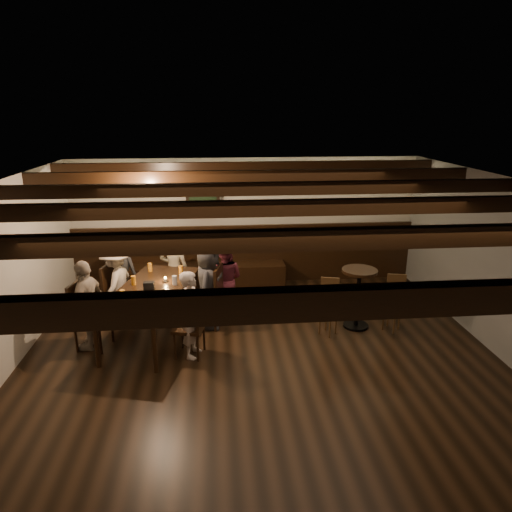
{
  "coord_description": "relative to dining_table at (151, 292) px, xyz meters",
  "views": [
    {
      "loc": [
        -0.57,
        -4.96,
        3.23
      ],
      "look_at": [
        -0.01,
        1.3,
        1.21
      ],
      "focal_mm": 32.0,
      "sensor_mm": 36.0,
      "label": 1
    }
  ],
  "objects": [
    {
      "name": "room",
      "position": [
        1.26,
        0.91,
        0.38
      ],
      "size": [
        7.0,
        7.0,
        7.0
      ],
      "color": "black",
      "rests_on": "ground"
    },
    {
      "name": "dining_table",
      "position": [
        0.0,
        0.0,
        0.0
      ],
      "size": [
        1.38,
        2.18,
        0.76
      ],
      "rotation": [
        0.0,
        0.0,
        -0.25
      ],
      "color": "black",
      "rests_on": "floor"
    },
    {
      "name": "chair_left_near",
      "position": [
        -0.59,
        0.61,
        -0.41
      ],
      "size": [
        0.51,
        0.51,
        0.92
      ],
      "rotation": [
        0.0,
        0.0,
        -1.82
      ],
      "color": "black",
      "rests_on": "floor"
    },
    {
      "name": "chair_left_far",
      "position": [
        -0.81,
        -0.26,
        -0.4
      ],
      "size": [
        0.54,
        0.54,
        0.97
      ],
      "rotation": [
        0.0,
        0.0,
        -1.82
      ],
      "color": "black",
      "rests_on": "floor"
    },
    {
      "name": "chair_right_near",
      "position": [
        0.81,
        0.26,
        -0.4
      ],
      "size": [
        0.55,
        0.55,
        0.98
      ],
      "rotation": [
        0.0,
        0.0,
        1.32
      ],
      "color": "black",
      "rests_on": "floor"
    },
    {
      "name": "chair_right_far",
      "position": [
        0.59,
        -0.61,
        -0.43
      ],
      "size": [
        0.48,
        0.48,
        0.86
      ],
      "rotation": [
        0.0,
        0.0,
        1.32
      ],
      "color": "black",
      "rests_on": "floor"
    },
    {
      "name": "person_bench_left",
      "position": [
        -0.65,
        1.09,
        -0.06
      ],
      "size": [
        0.7,
        0.54,
        1.27
      ],
      "primitive_type": "imported",
      "rotation": [
        0.0,
        0.0,
        2.9
      ],
      "color": "#262729",
      "rests_on": "floor"
    },
    {
      "name": "person_bench_centre",
      "position": [
        0.26,
        1.02,
        -0.02
      ],
      "size": [
        0.56,
        0.43,
        1.35
      ],
      "primitive_type": "imported",
      "rotation": [
        0.0,
        0.0,
        2.9
      ],
      "color": "gray",
      "rests_on": "floor"
    },
    {
      "name": "person_bench_right",
      "position": [
        1.09,
        0.65,
        -0.08
      ],
      "size": [
        0.7,
        0.6,
        1.24
      ],
      "primitive_type": "imported",
      "rotation": [
        0.0,
        0.0,
        2.9
      ],
      "color": "maroon",
      "rests_on": "floor"
    },
    {
      "name": "person_left_near",
      "position": [
        -0.62,
        0.62,
        -0.08
      ],
      "size": [
        0.64,
        0.89,
        1.24
      ],
      "primitive_type": "imported",
      "rotation": [
        0.0,
        0.0,
        -1.82
      ],
      "color": "#BDB0A0",
      "rests_on": "floor"
    },
    {
      "name": "person_left_far",
      "position": [
        -0.84,
        -0.25,
        -0.05
      ],
      "size": [
        0.49,
        0.81,
        1.3
      ],
      "primitive_type": "imported",
      "rotation": [
        0.0,
        0.0,
        -1.82
      ],
      "color": "gray",
      "rests_on": "floor"
    },
    {
      "name": "person_right_near",
      "position": [
        0.84,
        0.25,
        -0.02
      ],
      "size": [
        0.57,
        0.74,
        1.34
      ],
      "primitive_type": "imported",
      "rotation": [
        0.0,
        0.0,
        1.32
      ],
      "color": "#2C2B2E",
      "rests_on": "floor"
    },
    {
      "name": "person_right_far",
      "position": [
        0.62,
        -0.62,
        -0.08
      ],
      "size": [
        0.39,
        0.5,
        1.22
      ],
      "primitive_type": "imported",
      "rotation": [
        0.0,
        0.0,
        1.32
      ],
      "color": "#BCA99F",
      "rests_on": "floor"
    },
    {
      "name": "pint_a",
      "position": [
        -0.1,
        0.75,
        0.13
      ],
      "size": [
        0.07,
        0.07,
        0.14
      ],
      "primitive_type": "cylinder",
      "color": "#BF7219",
      "rests_on": "dining_table"
    },
    {
      "name": "pint_b",
      "position": [
        0.4,
        0.57,
        0.13
      ],
      "size": [
        0.07,
        0.07,
        0.14
      ],
      "primitive_type": "cylinder",
      "color": "#BF7219",
      "rests_on": "dining_table"
    },
    {
      "name": "pint_c",
      "position": [
        -0.27,
        0.17,
        0.13
      ],
      "size": [
        0.07,
        0.07,
        0.14
      ],
      "primitive_type": "cylinder",
      "color": "#BF7219",
      "rests_on": "dining_table"
    },
    {
      "name": "pint_d",
      "position": [
        0.34,
        0.12,
        0.13
      ],
      "size": [
        0.07,
        0.07,
        0.14
      ],
      "primitive_type": "cylinder",
      "color": "silver",
      "rests_on": "dining_table"
    },
    {
      "name": "pint_e",
      "position": [
        -0.32,
        -0.38,
        0.13
      ],
      "size": [
        0.07,
        0.07,
        0.14
      ],
      "primitive_type": "cylinder",
      "color": "#BF7219",
      "rests_on": "dining_table"
    },
    {
      "name": "pint_f",
      "position": [
        0.06,
        -0.58,
        0.13
      ],
      "size": [
        0.07,
        0.07,
        0.14
      ],
      "primitive_type": "cylinder",
      "color": "silver",
      "rests_on": "dining_table"
    },
    {
      "name": "pint_g",
      "position": [
        -0.15,
        -0.79,
        0.13
      ],
      "size": [
        0.07,
        0.07,
        0.14
      ],
      "primitive_type": "cylinder",
      "color": "#BF7219",
      "rests_on": "dining_table"
    },
    {
      "name": "plate_near",
      "position": [
        -0.32,
        -0.64,
        0.07
      ],
      "size": [
        0.24,
        0.24,
        0.01
      ],
      "primitive_type": "cylinder",
      "color": "white",
      "rests_on": "dining_table"
    },
    {
      "name": "plate_far",
      "position": [
        0.1,
        -0.33,
        0.07
      ],
      "size": [
        0.24,
        0.24,
        0.01
      ],
      "primitive_type": "cylinder",
      "color": "white",
      "rests_on": "dining_table"
    },
    {
      "name": "condiment_caddy",
      "position": [
        -0.01,
        -0.05,
        0.12
      ],
      "size": [
        0.15,
        0.1,
        0.12
      ],
      "primitive_type": "cube",
      "color": "black",
      "rests_on": "dining_table"
    },
    {
      "name": "candle",
      "position": [
        0.19,
        0.26,
        0.09
      ],
      "size": [
        0.05,
        0.05,
        0.05
      ],
      "primitive_type": "cylinder",
      "color": "beige",
      "rests_on": "dining_table"
    },
    {
      "name": "high_top_table",
      "position": [
        3.11,
        0.02,
        -0.08
      ],
      "size": [
        0.53,
        0.53,
        0.95
      ],
      "color": "black",
      "rests_on": "floor"
    },
    {
      "name": "bar_stool_left",
      "position": [
        2.61,
        -0.18,
        -0.34
      ],
      "size": [
        0.32,
        0.34,
        0.96
      ],
      "rotation": [
        0.0,
        0.0,
        -0.26
      ],
      "color": "#3A2412",
      "rests_on": "floor"
    },
    {
      "name": "bar_stool_right",
      "position": [
        3.61,
        -0.13,
        -0.34
      ],
      "size": [
        0.32,
        0.33,
        0.96
      ],
      "rotation": [
        0.0,
        0.0,
        -0.25
      ],
      "color": "#3A2412",
      "rests_on": "floor"
    }
  ]
}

